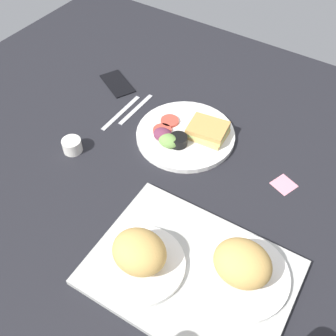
{
  "coord_description": "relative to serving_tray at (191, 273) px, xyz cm",
  "views": [
    {
      "loc": [
        -37.35,
        62.9,
        84.97
      ],
      "look_at": [
        2.0,
        3.0,
        4.0
      ],
      "focal_mm": 43.05,
      "sensor_mm": 36.0,
      "label": 1
    }
  ],
  "objects": [
    {
      "name": "serving_tray",
      "position": [
        0.0,
        0.0,
        0.0
      ],
      "size": [
        46.14,
        34.57,
        1.6
      ],
      "primitive_type": "cube",
      "rotation": [
        0.0,
        0.0,
        0.04
      ],
      "color": "#B2B2AD",
      "rests_on": "ground_plane"
    },
    {
      "name": "bread_plate_near",
      "position": [
        -9.75,
        -4.95,
        4.86
      ],
      "size": [
        21.5,
        21.5,
        10.18
      ],
      "color": "white",
      "rests_on": "serving_tray"
    },
    {
      "name": "bread_plate_far",
      "position": [
        10.29,
        4.93,
        4.85
      ],
      "size": [
        19.95,
        19.95,
        9.94
      ],
      "color": "white",
      "rests_on": "serving_tray"
    },
    {
      "name": "ground_plane",
      "position": [
        18.17,
        -24.35,
        -2.3
      ],
      "size": [
        190.0,
        150.0,
        3.0
      ],
      "primitive_type": "cube",
      "color": "black"
    },
    {
      "name": "fork",
      "position": [
        44.67,
        -39.78,
        -0.55
      ],
      "size": [
        1.51,
        17.01,
        0.5
      ],
      "primitive_type": "cube",
      "rotation": [
        0.0,
        0.0,
        1.58
      ],
      "color": "#B7B7BC",
      "rests_on": "ground_plane"
    },
    {
      "name": "plate_with_salad",
      "position": [
        24.02,
        -37.37,
        0.86
      ],
      "size": [
        29.67,
        29.67,
        5.4
      ],
      "color": "white",
      "rests_on": "ground_plane"
    },
    {
      "name": "knife",
      "position": [
        47.67,
        -35.78,
        -0.55
      ],
      "size": [
        1.77,
        19.02,
        0.5
      ],
      "primitive_type": "cube",
      "rotation": [
        0.0,
        0.0,
        1.59
      ],
      "color": "#B7B7BC",
      "rests_on": "ground_plane"
    },
    {
      "name": "espresso_cup",
      "position": [
        49.18,
        -14.83,
        1.2
      ],
      "size": [
        5.6,
        5.6,
        4.0
      ],
      "primitive_type": "cylinder",
      "color": "silver",
      "rests_on": "ground_plane"
    },
    {
      "name": "sticky_note",
      "position": [
        -7.59,
        -36.54,
        -0.74
      ],
      "size": [
        7.2,
        7.2,
        0.12
      ],
      "primitive_type": "cube",
      "rotation": [
        0.0,
        0.0,
        -0.36
      ],
      "color": "pink",
      "rests_on": "ground_plane"
    },
    {
      "name": "cell_phone",
      "position": [
        58.11,
        -47.17,
        -0.4
      ],
      "size": [
        16.1,
        12.93,
        0.8
      ],
      "primitive_type": "cube",
      "rotation": [
        0.0,
        0.0,
        -0.47
      ],
      "color": "black",
      "rests_on": "ground_plane"
    }
  ]
}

